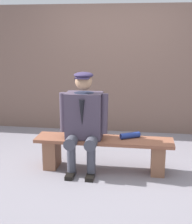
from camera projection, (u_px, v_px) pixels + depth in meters
ground_plane at (104, 169)px, 4.30m from camera, size 30.00×30.00×0.00m
bench at (104, 149)px, 4.23m from camera, size 1.78×0.38×0.43m
seated_man at (84, 119)px, 4.13m from camera, size 0.63×0.56×1.29m
rolled_magazine at (130, 135)px, 4.20m from camera, size 0.27×0.20×0.07m
stadium_wall at (117, 69)px, 5.82m from camera, size 12.00×0.24×2.23m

